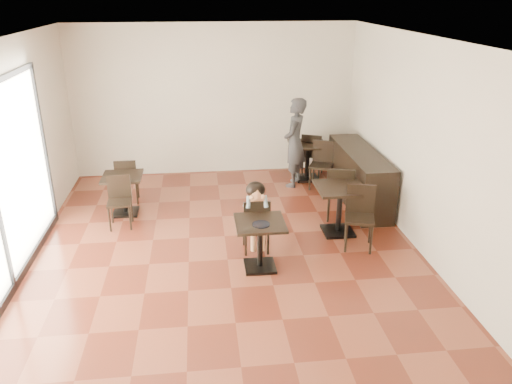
{
  "coord_description": "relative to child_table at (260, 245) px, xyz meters",
  "views": [
    {
      "loc": [
        -0.34,
        -6.63,
        3.81
      ],
      "look_at": [
        0.46,
        0.22,
        1.0
      ],
      "focal_mm": 35.0,
      "sensor_mm": 36.0,
      "label": 1
    }
  ],
  "objects": [
    {
      "name": "floor",
      "position": [
        -0.46,
        0.28,
        -0.37
      ],
      "size": [
        6.0,
        8.0,
        0.01
      ],
      "primitive_type": "cube",
      "color": "brown",
      "rests_on": "ground"
    },
    {
      "name": "ceiling",
      "position": [
        -0.46,
        0.28,
        2.83
      ],
      "size": [
        6.0,
        8.0,
        0.01
      ],
      "primitive_type": "cube",
      "color": "white",
      "rests_on": "floor"
    },
    {
      "name": "wall_back",
      "position": [
        -0.46,
        4.28,
        1.23
      ],
      "size": [
        6.0,
        0.01,
        3.2
      ],
      "primitive_type": "cube",
      "color": "beige",
      "rests_on": "floor"
    },
    {
      "name": "wall_front",
      "position": [
        -0.46,
        -3.72,
        1.23
      ],
      "size": [
        6.0,
        0.01,
        3.2
      ],
      "primitive_type": "cube",
      "color": "beige",
      "rests_on": "floor"
    },
    {
      "name": "wall_left",
      "position": [
        -3.46,
        0.28,
        1.23
      ],
      "size": [
        0.01,
        8.0,
        3.2
      ],
      "primitive_type": "cube",
      "color": "beige",
      "rests_on": "floor"
    },
    {
      "name": "wall_right",
      "position": [
        2.54,
        0.28,
        1.23
      ],
      "size": [
        0.01,
        8.0,
        3.2
      ],
      "primitive_type": "cube",
      "color": "beige",
      "rests_on": "floor"
    },
    {
      "name": "child_table",
      "position": [
        0.0,
        0.0,
        0.0
      ],
      "size": [
        0.71,
        0.71,
        0.75
      ],
      "primitive_type": null,
      "color": "black",
      "rests_on": "floor"
    },
    {
      "name": "child_chair",
      "position": [
        0.0,
        0.55,
        0.08
      ],
      "size": [
        0.4,
        0.4,
        0.9
      ],
      "primitive_type": null,
      "rotation": [
        0.0,
        0.0,
        3.14
      ],
      "color": "black",
      "rests_on": "floor"
    },
    {
      "name": "child",
      "position": [
        0.0,
        0.55,
        0.19
      ],
      "size": [
        0.4,
        0.56,
        1.13
      ],
      "primitive_type": null,
      "color": "gray",
      "rests_on": "child_chair"
    },
    {
      "name": "plate",
      "position": [
        0.0,
        -0.1,
        0.38
      ],
      "size": [
        0.25,
        0.25,
        0.02
      ],
      "primitive_type": "cylinder",
      "color": "black",
      "rests_on": "child_table"
    },
    {
      "name": "pizza_slice",
      "position": [
        0.0,
        0.36,
        0.6
      ],
      "size": [
        0.26,
        0.2,
        0.06
      ],
      "primitive_type": null,
      "color": "#D0BC77",
      "rests_on": "child"
    },
    {
      "name": "adult_patron",
      "position": [
        1.11,
        3.26,
        0.54
      ],
      "size": [
        0.67,
        0.79,
        1.83
      ],
      "primitive_type": "imported",
      "rotation": [
        0.0,
        0.0,
        -2.0
      ],
      "color": "#393A3E",
      "rests_on": "floor"
    },
    {
      "name": "cafe_table_mid",
      "position": [
        1.45,
        0.99,
        0.04
      ],
      "size": [
        0.97,
        0.97,
        0.83
      ],
      "primitive_type": null,
      "rotation": [
        0.0,
        0.0,
        -0.29
      ],
      "color": "black",
      "rests_on": "floor"
    },
    {
      "name": "cafe_table_left",
      "position": [
        -2.21,
        2.19,
        -0.01
      ],
      "size": [
        0.73,
        0.73,
        0.73
      ],
      "primitive_type": null,
      "rotation": [
        0.0,
        0.0,
        0.05
      ],
      "color": "black",
      "rests_on": "floor"
    },
    {
      "name": "cafe_table_back",
      "position": [
        1.46,
        3.56,
        0.03
      ],
      "size": [
        1.0,
        1.0,
        0.8
      ],
      "primitive_type": null,
      "rotation": [
        0.0,
        0.0,
        -0.43
      ],
      "color": "black",
      "rests_on": "floor"
    },
    {
      "name": "chair_mid_a",
      "position": [
        1.62,
        1.54,
        0.12
      ],
      "size": [
        0.56,
        0.56,
        0.99
      ],
      "primitive_type": null,
      "rotation": [
        0.0,
        0.0,
        2.85
      ],
      "color": "black",
      "rests_on": "floor"
    },
    {
      "name": "chair_mid_b",
      "position": [
        1.62,
        0.44,
        0.12
      ],
      "size": [
        0.56,
        0.56,
        0.99
      ],
      "primitive_type": null,
      "rotation": [
        0.0,
        0.0,
        -0.29
      ],
      "color": "black",
      "rests_on": "floor"
    },
    {
      "name": "chair_left_a",
      "position": [
        -2.21,
        2.74,
        0.07
      ],
      "size": [
        0.42,
        0.42,
        0.88
      ],
      "primitive_type": null,
      "rotation": [
        0.0,
        0.0,
        3.19
      ],
      "color": "black",
      "rests_on": "floor"
    },
    {
      "name": "chair_left_b",
      "position": [
        -2.21,
        1.64,
        0.07
      ],
      "size": [
        0.42,
        0.42,
        0.88
      ],
      "primitive_type": null,
      "rotation": [
        0.0,
        0.0,
        0.05
      ],
      "color": "black",
      "rests_on": "floor"
    },
    {
      "name": "chair_back_a",
      "position": [
        1.62,
        3.78,
        0.11
      ],
      "size": [
        0.57,
        0.57,
        0.96
      ],
      "primitive_type": null,
      "rotation": [
        0.0,
        0.0,
        2.71
      ],
      "color": "black",
      "rests_on": "floor"
    },
    {
      "name": "chair_back_b",
      "position": [
        1.62,
        3.01,
        0.11
      ],
      "size": [
        0.57,
        0.57,
        0.96
      ],
      "primitive_type": null,
      "rotation": [
        0.0,
        0.0,
        -0.43
      ],
      "color": "black",
      "rests_on": "floor"
    },
    {
      "name": "service_counter",
      "position": [
        2.19,
        2.28,
        0.13
      ],
      "size": [
        0.6,
        2.4,
        1.0
      ],
      "primitive_type": "cube",
      "color": "black",
      "rests_on": "floor"
    }
  ]
}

